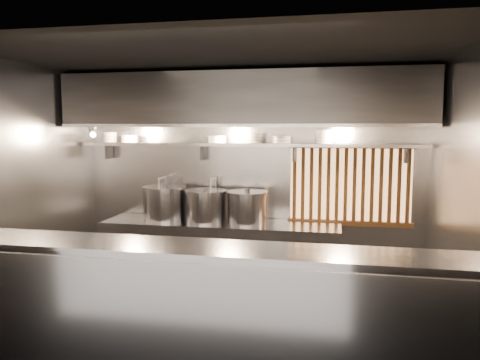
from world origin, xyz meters
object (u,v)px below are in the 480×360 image
(stock_pot_left, at_px, (206,206))
(stock_pot_mid, at_px, (165,203))
(heat_lamp, at_px, (92,130))
(pendant_bulb, at_px, (237,138))
(stock_pot_right, at_px, (247,207))

(stock_pot_left, bearing_deg, stock_pot_mid, 175.51)
(heat_lamp, bearing_deg, stock_pot_left, 11.14)
(stock_pot_mid, bearing_deg, heat_lamp, -158.92)
(pendant_bulb, height_order, stock_pot_right, pendant_bulb)
(stock_pot_left, distance_m, stock_pot_mid, 0.57)
(stock_pot_left, bearing_deg, pendant_bulb, 10.54)
(heat_lamp, height_order, stock_pot_right, heat_lamp)
(heat_lamp, relative_size, stock_pot_left, 0.57)
(heat_lamp, height_order, stock_pot_mid, heat_lamp)
(pendant_bulb, relative_size, stock_pot_mid, 0.32)
(heat_lamp, xyz_separation_m, stock_pot_mid, (0.83, 0.32, -0.95))
(stock_pot_left, bearing_deg, heat_lamp, -168.86)
(pendant_bulb, distance_m, stock_pot_mid, 1.28)
(stock_pot_mid, distance_m, stock_pot_right, 1.11)
(heat_lamp, relative_size, stock_pot_mid, 0.59)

